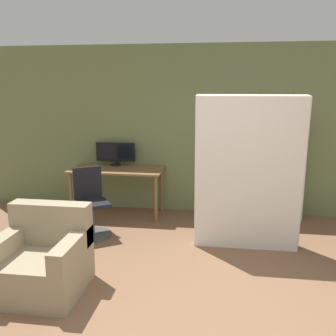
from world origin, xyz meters
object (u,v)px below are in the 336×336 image
Objects in this scene: office_chair at (91,208)px; bookshelf at (277,170)px; mattress_near at (248,174)px; monitor at (116,153)px; armchair at (43,260)px.

office_chair is 0.58× the size of bookshelf.
mattress_near is (-0.53, -1.28, 0.21)m from bookshelf.
mattress_near reaches higher than monitor.
armchair is at bearing -135.17° from bookshelf.
office_chair is at bearing -156.32° from bookshelf.
office_chair is at bearing 176.73° from mattress_near.
office_chair is 2.20m from mattress_near.
monitor is 0.40× the size of bookshelf.
monitor reaches higher than armchair.
office_chair is 1.46m from armchair.
monitor is 0.78× the size of armchair.
mattress_near reaches higher than armchair.
mattress_near is (2.07, -1.27, 0.00)m from monitor.
mattress_near reaches higher than bookshelf.
office_chair is 2.91m from bookshelf.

